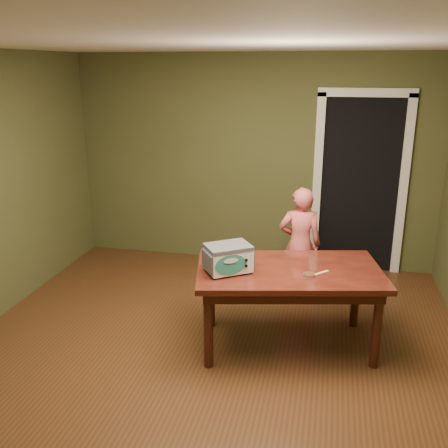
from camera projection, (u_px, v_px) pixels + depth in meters
name	position (u px, v px, depth m)	size (l,w,h in m)	color
floor	(204.00, 365.00, 4.26)	(5.00, 5.00, 0.00)	#4F3316
room_shell	(201.00, 168.00, 3.74)	(4.52, 5.02, 2.61)	#4C4F2A
doorway	(358.00, 181.00, 6.27)	(1.10, 0.66, 2.25)	black
dining_table	(289.00, 279.00, 4.38)	(1.75, 1.22, 0.75)	#3A120D
toy_oven	(228.00, 257.00, 4.24)	(0.46, 0.43, 0.24)	#4C4F54
baking_pan	(309.00, 275.00, 4.19)	(0.10, 0.10, 0.02)	silver
spatula	(321.00, 273.00, 4.24)	(0.18, 0.03, 0.01)	#EBC466
child	(300.00, 244.00, 5.31)	(0.45, 0.30, 1.25)	#EC6361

